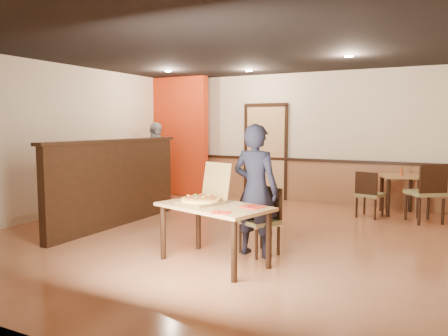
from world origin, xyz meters
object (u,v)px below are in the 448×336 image
at_px(diner_chair, 263,217).
at_px(side_chair_left, 369,193).
at_px(diner, 256,190).
at_px(passerby, 155,161).
at_px(side_table, 400,184).
at_px(main_table, 214,214).
at_px(side_chair_right, 427,191).
at_px(condiment, 401,171).
at_px(pizza_box, 204,198).

height_order(diner_chair, side_chair_left, diner_chair).
relative_size(diner, passerby, 0.98).
relative_size(diner_chair, side_table, 0.98).
xyz_separation_m(main_table, side_table, (1.70, 4.19, -0.05)).
bearing_deg(side_chair_right, side_table, -85.53).
xyz_separation_m(main_table, passerby, (-3.41, 3.48, 0.25)).
bearing_deg(condiment, side_table, 103.75).
distance_m(side_chair_right, side_table, 0.79).
xyz_separation_m(main_table, diner, (0.31, 0.55, 0.23)).
bearing_deg(main_table, side_chair_right, 74.05).
relative_size(diner_chair, passerby, 0.50).
xyz_separation_m(passerby, pizza_box, (3.23, -3.43, -0.08)).
bearing_deg(side_chair_left, side_chair_right, -166.56).
height_order(side_chair_right, diner, diner).
distance_m(passerby, pizza_box, 4.72).
relative_size(side_chair_right, diner, 0.61).
distance_m(main_table, side_chair_right, 4.19).
height_order(diner_chair, side_table, diner_chair).
bearing_deg(condiment, pizza_box, -114.99).
bearing_deg(diner, condiment, -107.71).
relative_size(diner, condiment, 10.64).
distance_m(diner_chair, passerby, 4.71).
xyz_separation_m(side_chair_right, pizza_box, (-2.37, -3.52, 0.22)).
bearing_deg(side_table, diner_chair, -110.88).
distance_m(diner_chair, side_chair_left, 3.02).
height_order(side_chair_left, side_chair_right, side_chair_right).
xyz_separation_m(main_table, pizza_box, (-0.17, 0.05, 0.17)).
bearing_deg(main_table, side_table, 83.50).
bearing_deg(side_table, diner, -110.92).
distance_m(side_chair_right, diner, 3.58).
bearing_deg(diner_chair, main_table, -88.08).
xyz_separation_m(diner, pizza_box, (-0.48, -0.50, -0.06)).
bearing_deg(passerby, condiment, -85.63).
bearing_deg(condiment, side_chair_left, -132.40).
distance_m(diner_chair, side_chair_right, 3.42).
bearing_deg(main_table, pizza_box, 179.97).
xyz_separation_m(side_chair_left, pizza_box, (-1.41, -3.53, 0.32)).
distance_m(diner, condiment, 3.83).
distance_m(side_chair_left, diner, 3.19).
distance_m(side_chair_right, pizza_box, 4.25).
height_order(main_table, diner, diner).
xyz_separation_m(diner_chair, passerby, (-3.77, 2.80, 0.39)).
relative_size(side_chair_left, diner, 0.50).
relative_size(side_chair_left, pizza_box, 1.29).
bearing_deg(passerby, diner_chair, -129.20).
xyz_separation_m(side_chair_left, passerby, (-4.64, -0.10, 0.41)).
distance_m(main_table, side_chair_left, 3.79).
relative_size(side_chair_left, side_table, 0.95).
xyz_separation_m(side_table, pizza_box, (-1.87, -4.14, 0.22)).
height_order(diner, condiment, diner).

